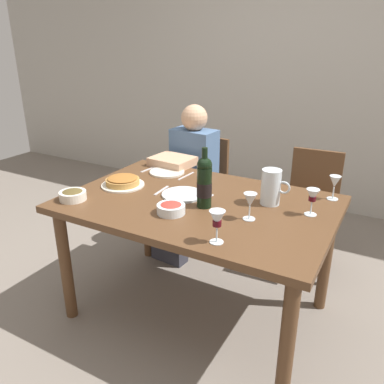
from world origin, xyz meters
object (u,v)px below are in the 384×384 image
(olive_bowl, at_px, (73,195))
(diner_left, at_px, (186,178))
(dinner_plate_left_setting, at_px, (183,194))
(chair_right, at_px, (311,203))
(chair_left, at_px, (202,183))
(dining_table, at_px, (198,216))
(salad_bowl, at_px, (171,208))
(wine_glass_right_diner, at_px, (312,197))
(wine_glass_centre, at_px, (335,183))
(dinner_plate_right_setting, at_px, (167,172))
(wine_glass_spare, at_px, (250,201))
(baked_tart, at_px, (123,182))
(wine_bottle, at_px, (204,182))
(water_pitcher, at_px, (271,189))
(wine_glass_left_diner, at_px, (217,220))

(olive_bowl, height_order, diner_left, diner_left)
(dinner_plate_left_setting, bearing_deg, chair_right, 57.53)
(dinner_plate_left_setting, relative_size, chair_left, 0.28)
(dining_table, xyz_separation_m, dinner_plate_left_setting, (-0.12, 0.03, 0.10))
(salad_bowl, bearing_deg, wine_glass_right_diner, 27.56)
(wine_glass_centre, relative_size, dinner_plate_left_setting, 0.57)
(wine_glass_centre, relative_size, dinner_plate_right_setting, 0.59)
(olive_bowl, bearing_deg, wine_glass_spare, 14.22)
(baked_tart, bearing_deg, olive_bowl, -108.58)
(dining_table, distance_m, wine_bottle, 0.25)
(dining_table, relative_size, wine_bottle, 4.51)
(salad_bowl, distance_m, wine_glass_right_diner, 0.73)
(baked_tart, bearing_deg, wine_bottle, -3.83)
(salad_bowl, xyz_separation_m, wine_glass_right_diner, (0.65, 0.34, 0.07))
(baked_tart, distance_m, diner_left, 0.70)
(water_pitcher, height_order, dinner_plate_right_setting, water_pitcher)
(dinner_plate_left_setting, bearing_deg, dinner_plate_right_setting, 134.96)
(wine_glass_right_diner, bearing_deg, wine_glass_left_diner, -120.83)
(dinner_plate_left_setting, xyz_separation_m, diner_left, (-0.34, 0.63, -0.15))
(dining_table, xyz_separation_m, wine_glass_spare, (0.34, -0.08, 0.19))
(chair_right, bearing_deg, baked_tart, 40.61)
(dinner_plate_right_setting, bearing_deg, wine_glass_centre, 3.48)
(olive_bowl, xyz_separation_m, dinner_plate_right_setting, (0.21, 0.66, -0.02))
(wine_bottle, relative_size, chair_right, 0.38)
(wine_glass_right_diner, height_order, chair_right, wine_glass_right_diner)
(baked_tart, relative_size, wine_glass_spare, 1.89)
(salad_bowl, height_order, dinner_plate_left_setting, salad_bowl)
(dining_table, distance_m, chair_right, 1.03)
(wine_glass_right_diner, xyz_separation_m, wine_glass_centre, (0.06, 0.28, -0.00))
(dining_table, relative_size, salad_bowl, 9.98)
(dinner_plate_left_setting, bearing_deg, diner_left, 118.53)
(salad_bowl, height_order, chair_right, chair_right)
(dining_table, distance_m, salad_bowl, 0.25)
(wine_bottle, xyz_separation_m, baked_tart, (-0.59, 0.04, -0.11))
(water_pitcher, distance_m, wine_glass_right_diner, 0.24)
(salad_bowl, xyz_separation_m, olive_bowl, (-0.59, -0.11, 0.00))
(dining_table, xyz_separation_m, chair_left, (-0.44, 0.89, -0.17))
(salad_bowl, height_order, dinner_plate_right_setting, salad_bowl)
(wine_glass_left_diner, relative_size, chair_left, 0.18)
(olive_bowl, height_order, chair_right, chair_right)
(dining_table, height_order, salad_bowl, salad_bowl)
(dinner_plate_left_setting, distance_m, chair_right, 1.09)
(wine_bottle, xyz_separation_m, diner_left, (-0.52, 0.71, -0.29))
(wine_bottle, height_order, water_pitcher, wine_bottle)
(wine_glass_left_diner, xyz_separation_m, wine_glass_right_diner, (0.30, 0.51, -0.01))
(water_pitcher, height_order, dinner_plate_left_setting, water_pitcher)
(wine_glass_right_diner, distance_m, chair_right, 0.89)
(wine_bottle, xyz_separation_m, salad_bowl, (-0.11, -0.16, -0.11))
(chair_right, bearing_deg, dinner_plate_left_setting, 54.47)
(wine_glass_left_diner, xyz_separation_m, dinner_plate_right_setting, (-0.72, 0.71, -0.11))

